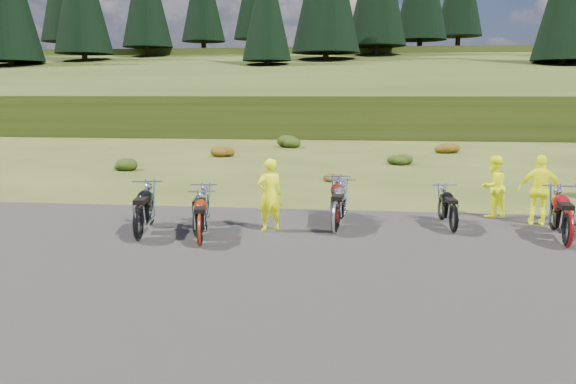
# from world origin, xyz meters

# --- Properties ---
(ground) EXTENTS (300.00, 300.00, 0.00)m
(ground) POSITION_xyz_m (0.00, 0.00, 0.00)
(ground) COLOR #374015
(ground) RESTS_ON ground
(gravel_pad) EXTENTS (20.00, 12.00, 0.04)m
(gravel_pad) POSITION_xyz_m (0.00, -2.00, 0.00)
(gravel_pad) COLOR black
(gravel_pad) RESTS_ON ground
(hill_slope) EXTENTS (300.00, 45.97, 9.37)m
(hill_slope) POSITION_xyz_m (0.00, 50.00, 0.00)
(hill_slope) COLOR #2C3B13
(hill_slope) RESTS_ON ground
(hill_plateau) EXTENTS (300.00, 90.00, 9.17)m
(hill_plateau) POSITION_xyz_m (0.00, 110.00, 0.00)
(hill_plateau) COLOR #2C3B13
(hill_plateau) RESTS_ON ground
(conifer_14) EXTENTS (5.28, 5.28, 14.00)m
(conifer_14) POSITION_xyz_m (-51.00, 70.00, 16.55)
(conifer_14) COLOR black
(conifer_14) RESTS_ON ground
(conifer_21) EXTENTS (5.28, 5.28, 14.00)m
(conifer_21) POSITION_xyz_m (-9.00, 50.00, 12.56)
(conifer_21) COLOR black
(conifer_21) RESTS_ON ground
(shrub_1) EXTENTS (1.03, 1.03, 0.61)m
(shrub_1) POSITION_xyz_m (-9.10, 11.30, 0.31)
(shrub_1) COLOR #1E320C
(shrub_1) RESTS_ON ground
(shrub_2) EXTENTS (1.30, 1.30, 0.77)m
(shrub_2) POSITION_xyz_m (-6.20, 16.60, 0.38)
(shrub_2) COLOR brown
(shrub_2) RESTS_ON ground
(shrub_3) EXTENTS (1.56, 1.56, 0.92)m
(shrub_3) POSITION_xyz_m (-3.30, 21.90, 0.46)
(shrub_3) COLOR #1E320C
(shrub_3) RESTS_ON ground
(shrub_4) EXTENTS (0.77, 0.77, 0.45)m
(shrub_4) POSITION_xyz_m (-0.40, 9.20, 0.23)
(shrub_4) COLOR brown
(shrub_4) RESTS_ON ground
(shrub_5) EXTENTS (1.03, 1.03, 0.61)m
(shrub_5) POSITION_xyz_m (2.50, 14.50, 0.31)
(shrub_5) COLOR #1E320C
(shrub_5) RESTS_ON ground
(shrub_6) EXTENTS (1.30, 1.30, 0.77)m
(shrub_6) POSITION_xyz_m (5.40, 19.80, 0.38)
(shrub_6) COLOR brown
(shrub_6) RESTS_ON ground
(motorcycle_0) EXTENTS (1.12, 2.30, 1.16)m
(motorcycle_0) POSITION_xyz_m (-4.15, 0.22, 0.00)
(motorcycle_0) COLOR black
(motorcycle_0) RESTS_ON ground
(motorcycle_1) EXTENTS (1.06, 2.04, 1.02)m
(motorcycle_1) POSITION_xyz_m (-2.71, -0.04, 0.00)
(motorcycle_1) COLOR maroon
(motorcycle_1) RESTS_ON ground
(motorcycle_2) EXTENTS (0.88, 2.05, 1.04)m
(motorcycle_2) POSITION_xyz_m (-2.98, 0.69, 0.00)
(motorcycle_2) COLOR black
(motorcycle_2) RESTS_ON ground
(motorcycle_3) EXTENTS (0.91, 2.18, 1.11)m
(motorcycle_3) POSITION_xyz_m (0.06, 1.35, 0.00)
(motorcycle_3) COLOR #A5A4A9
(motorcycle_3) RESTS_ON ground
(motorcycle_4) EXTENTS (0.81, 2.17, 1.12)m
(motorcycle_4) POSITION_xyz_m (0.09, 1.87, 0.00)
(motorcycle_4) COLOR #4B130C
(motorcycle_4) RESTS_ON ground
(motorcycle_5) EXTENTS (0.75, 1.91, 0.98)m
(motorcycle_5) POSITION_xyz_m (2.75, 1.73, 0.00)
(motorcycle_5) COLOR black
(motorcycle_5) RESTS_ON ground
(motorcycle_6) EXTENTS (1.04, 2.28, 1.15)m
(motorcycle_6) POSITION_xyz_m (4.88, 0.75, 0.00)
(motorcycle_6) COLOR maroon
(motorcycle_6) RESTS_ON ground
(person_middle) EXTENTS (0.73, 0.66, 1.69)m
(person_middle) POSITION_xyz_m (-1.47, 1.50, 0.84)
(person_middle) COLOR #F8FF0D
(person_middle) RESTS_ON ground
(person_right_a) EXTENTS (0.98, 0.94, 1.59)m
(person_right_a) POSITION_xyz_m (4.03, 3.62, 0.80)
(person_right_a) COLOR #F8FF0D
(person_right_a) RESTS_ON ground
(person_right_b) EXTENTS (1.06, 0.60, 1.70)m
(person_right_b) POSITION_xyz_m (4.95, 2.87, 0.85)
(person_right_b) COLOR #F8FF0D
(person_right_b) RESTS_ON ground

